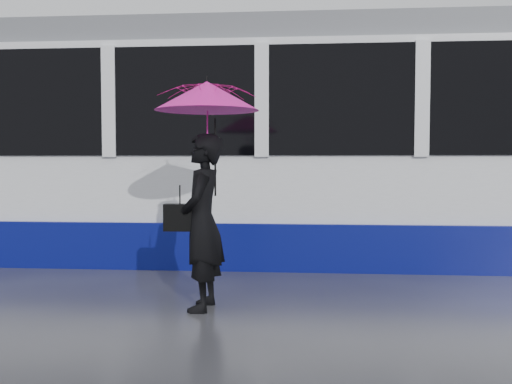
{
  "coord_description": "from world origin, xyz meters",
  "views": [
    {
      "loc": [
        0.38,
        -6.01,
        1.41
      ],
      "look_at": [
        -0.13,
        -0.08,
        1.1
      ],
      "focal_mm": 40.0,
      "sensor_mm": 36.0,
      "label": 1
    }
  ],
  "objects": [
    {
      "name": "ground",
      "position": [
        0.0,
        0.0,
        0.0
      ],
      "size": [
        90.0,
        90.0,
        0.0
      ],
      "primitive_type": "plane",
      "color": "#28292D",
      "rests_on": "ground"
    },
    {
      "name": "rails",
      "position": [
        0.0,
        2.5,
        0.01
      ],
      "size": [
        34.0,
        1.51,
        0.02
      ],
      "color": "#3F3D38",
      "rests_on": "ground"
    },
    {
      "name": "tram",
      "position": [
        0.32,
        2.5,
        1.64
      ],
      "size": [
        26.0,
        2.56,
        3.35
      ],
      "color": "white",
      "rests_on": "ground"
    },
    {
      "name": "woman",
      "position": [
        -0.6,
        -0.66,
        0.84
      ],
      "size": [
        0.41,
        0.62,
        1.68
      ],
      "primitive_type": "imported",
      "rotation": [
        0.0,
        0.0,
        -1.58
      ],
      "color": "black",
      "rests_on": "ground"
    },
    {
      "name": "umbrella",
      "position": [
        -0.55,
        -0.66,
        1.84
      ],
      "size": [
        1.0,
        1.0,
        1.14
      ],
      "rotation": [
        0.0,
        0.0,
        -0.01
      ],
      "color": "#FE156B",
      "rests_on": "ground"
    },
    {
      "name": "handbag",
      "position": [
        -0.82,
        -0.64,
        0.88
      ],
      "size": [
        0.3,
        0.13,
        0.44
      ],
      "rotation": [
        0.0,
        0.0,
        -0.01
      ],
      "color": "black",
      "rests_on": "ground"
    }
  ]
}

